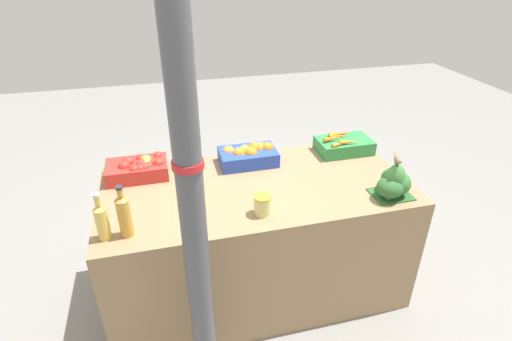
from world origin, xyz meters
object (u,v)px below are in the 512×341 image
sparrow_bird (398,160)px  pickle_jar (262,205)px  apple_crate (139,168)px  carrot_crate (344,145)px  juice_bottle_golden (102,220)px  juice_bottle_amber (124,215)px  orange_crate (249,155)px  support_pole (189,171)px  broccoli_pile (394,182)px

sparrow_bird → pickle_jar: bearing=-70.5°
apple_crate → carrot_crate: (1.37, 0.00, -0.01)m
juice_bottle_golden → sparrow_bird: bearing=-0.2°
juice_bottle_golden → juice_bottle_amber: juice_bottle_amber is taller
orange_crate → carrot_crate: (0.67, -0.00, -0.01)m
carrot_crate → pickle_jar: carrot_crate is taller
carrot_crate → pickle_jar: size_ratio=3.29×
juice_bottle_golden → pickle_jar: (0.80, 0.01, -0.05)m
juice_bottle_amber → support_pole: bearing=-49.3°
juice_bottle_golden → sparrow_bird: 1.56m
pickle_jar → apple_crate: bearing=137.9°
carrot_crate → juice_bottle_golden: size_ratio=1.43×
orange_crate → juice_bottle_golden: (-0.86, -0.58, 0.05)m
broccoli_pile → pickle_jar: 0.77m
orange_crate → pickle_jar: orange_crate is taller
support_pole → juice_bottle_golden: (-0.41, 0.35, -0.40)m
juice_bottle_amber → sparrow_bird: juice_bottle_amber is taller
pickle_jar → broccoli_pile: bearing=-0.4°
juice_bottle_amber → pickle_jar: size_ratio=2.50×
carrot_crate → juice_bottle_amber: (-1.43, -0.58, 0.07)m
broccoli_pile → sparrow_bird: sparrow_bird is taller
carrot_crate → apple_crate: bearing=-179.8°
juice_bottle_golden → pickle_jar: bearing=0.5°
support_pole → carrot_crate: (1.13, 0.93, -0.46)m
support_pole → apple_crate: 1.06m
juice_bottle_golden → sparrow_bird: size_ratio=1.97×
pickle_jar → sparrow_bird: bearing=-1.0°
broccoli_pile → pickle_jar: (-0.77, 0.01, -0.03)m
broccoli_pile → support_pole: bearing=-163.1°
pickle_jar → juice_bottle_amber: bearing=-179.4°
support_pole → juice_bottle_golden: size_ratio=10.22×
pickle_jar → sparrow_bird: (0.76, -0.01, 0.17)m
orange_crate → sparrow_bird: (0.69, -0.59, 0.17)m
apple_crate → juice_bottle_amber: 0.58m
broccoli_pile → juice_bottle_golden: bearing=-180.0°
orange_crate → sparrow_bird: bearing=-40.3°
juice_bottle_amber → pickle_jar: bearing=0.6°
orange_crate → juice_bottle_amber: (-0.76, -0.58, 0.06)m
carrot_crate → juice_bottle_golden: bearing=-159.3°
juice_bottle_golden → pickle_jar: juice_bottle_golden is taller
juice_bottle_golden → sparrow_bird: juice_bottle_golden is taller
apple_crate → broccoli_pile: broccoli_pile is taller
broccoli_pile → juice_bottle_amber: 1.46m
juice_bottle_golden → juice_bottle_amber: (0.11, 0.00, 0.01)m
apple_crate → broccoli_pile: (1.40, -0.58, 0.03)m
juice_bottle_amber → sparrow_bird: size_ratio=2.14×
carrot_crate → pickle_jar: bearing=-142.1°
sparrow_bird → support_pole: bearing=-52.7°
support_pole → pickle_jar: support_pole is taller
carrot_crate → sparrow_bird: bearing=-87.8°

